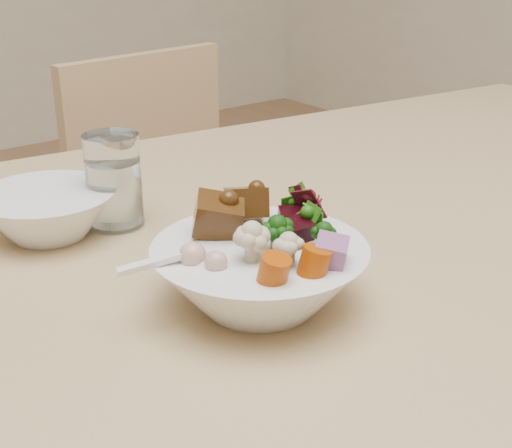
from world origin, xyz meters
name	(u,v)px	position (x,y,z in m)	size (l,w,h in m)	color
dining_table	(332,279)	(0.18, 0.15, 0.64)	(1.61, 1.03, 0.71)	tan
chair_far	(182,236)	(0.32, 0.73, 0.45)	(0.40, 0.40, 0.79)	tan
food_bowl	(260,270)	(-0.01, 0.06, 0.74)	(0.19, 0.19, 0.10)	white
soup_spoon	(189,261)	(-0.07, 0.07, 0.77)	(0.09, 0.05, 0.02)	white
water_glass	(114,185)	(-0.02, 0.30, 0.76)	(0.06, 0.06, 0.11)	white
side_bowl	(48,214)	(-0.10, 0.31, 0.73)	(0.15, 0.15, 0.05)	white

